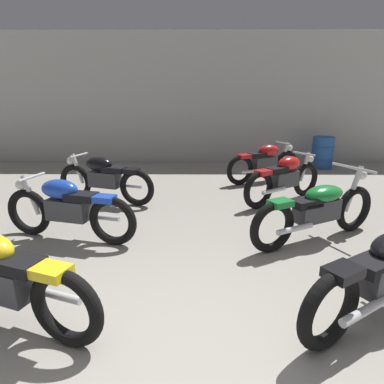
{
  "coord_description": "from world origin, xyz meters",
  "views": [
    {
      "loc": [
        0.04,
        -1.63,
        1.9
      ],
      "look_at": [
        0.0,
        2.84,
        0.55
      ],
      "focal_mm": 29.83,
      "sensor_mm": 36.0,
      "label": 1
    }
  ],
  "objects_px": {
    "motorcycle_left_row_2": "(104,178)",
    "motorcycle_right_row_2": "(285,178)",
    "motorcycle_left_row_0": "(0,278)",
    "motorcycle_right_row_3": "(265,162)",
    "motorcycle_left_row_1": "(68,208)",
    "motorcycle_right_row_1": "(318,209)",
    "oil_drum": "(322,152)"
  },
  "relations": [
    {
      "from": "motorcycle_right_row_1",
      "to": "motorcycle_right_row_2",
      "type": "relative_size",
      "value": 1.18
    },
    {
      "from": "motorcycle_left_row_2",
      "to": "motorcycle_right_row_2",
      "type": "xyz_separation_m",
      "value": [
        3.31,
        0.05,
        0.0
      ]
    },
    {
      "from": "motorcycle_right_row_1",
      "to": "oil_drum",
      "type": "distance_m",
      "value": 4.95
    },
    {
      "from": "motorcycle_left_row_1",
      "to": "oil_drum",
      "type": "relative_size",
      "value": 2.28
    },
    {
      "from": "motorcycle_right_row_3",
      "to": "motorcycle_right_row_1",
      "type": "bearing_deg",
      "value": -88.91
    },
    {
      "from": "motorcycle_left_row_2",
      "to": "oil_drum",
      "type": "relative_size",
      "value": 2.24
    },
    {
      "from": "motorcycle_left_row_0",
      "to": "motorcycle_left_row_1",
      "type": "height_order",
      "value": "same"
    },
    {
      "from": "motorcycle_left_row_2",
      "to": "motorcycle_right_row_2",
      "type": "height_order",
      "value": "same"
    },
    {
      "from": "motorcycle_left_row_0",
      "to": "motorcycle_right_row_3",
      "type": "distance_m",
      "value": 5.8
    },
    {
      "from": "motorcycle_left_row_0",
      "to": "motorcycle_right_row_1",
      "type": "bearing_deg",
      "value": 27.84
    },
    {
      "from": "motorcycle_left_row_1",
      "to": "motorcycle_right_row_1",
      "type": "height_order",
      "value": "motorcycle_right_row_1"
    },
    {
      "from": "motorcycle_left_row_0",
      "to": "motorcycle_left_row_1",
      "type": "relative_size",
      "value": 0.98
    },
    {
      "from": "motorcycle_left_row_0",
      "to": "motorcycle_right_row_1",
      "type": "xyz_separation_m",
      "value": [
        3.26,
        1.72,
        -0.01
      ]
    },
    {
      "from": "motorcycle_left_row_1",
      "to": "motorcycle_right_row_2",
      "type": "height_order",
      "value": "same"
    },
    {
      "from": "motorcycle_left_row_2",
      "to": "motorcycle_right_row_1",
      "type": "height_order",
      "value": "motorcycle_right_row_1"
    },
    {
      "from": "motorcycle_left_row_0",
      "to": "motorcycle_right_row_1",
      "type": "relative_size",
      "value": 0.96
    },
    {
      "from": "motorcycle_left_row_0",
      "to": "motorcycle_right_row_3",
      "type": "xyz_separation_m",
      "value": [
        3.2,
        4.84,
        0.0
      ]
    },
    {
      "from": "motorcycle_right_row_1",
      "to": "motorcycle_right_row_3",
      "type": "xyz_separation_m",
      "value": [
        -0.06,
        3.12,
        0.01
      ]
    },
    {
      "from": "motorcycle_right_row_2",
      "to": "motorcycle_right_row_3",
      "type": "height_order",
      "value": "same"
    },
    {
      "from": "motorcycle_right_row_1",
      "to": "oil_drum",
      "type": "height_order",
      "value": "motorcycle_right_row_1"
    },
    {
      "from": "motorcycle_left_row_2",
      "to": "motorcycle_left_row_0",
      "type": "bearing_deg",
      "value": -89.16
    },
    {
      "from": "motorcycle_left_row_1",
      "to": "motorcycle_right_row_1",
      "type": "bearing_deg",
      "value": 0.05
    },
    {
      "from": "motorcycle_left_row_1",
      "to": "motorcycle_right_row_1",
      "type": "relative_size",
      "value": 0.98
    },
    {
      "from": "motorcycle_left_row_2",
      "to": "motorcycle_right_row_1",
      "type": "relative_size",
      "value": 0.96
    },
    {
      "from": "motorcycle_right_row_1",
      "to": "motorcycle_right_row_3",
      "type": "relative_size",
      "value": 1.09
    },
    {
      "from": "motorcycle_right_row_2",
      "to": "motorcycle_left_row_1",
      "type": "bearing_deg",
      "value": -153.61
    },
    {
      "from": "motorcycle_right_row_2",
      "to": "oil_drum",
      "type": "distance_m",
      "value": 3.46
    },
    {
      "from": "motorcycle_left_row_0",
      "to": "motorcycle_left_row_2",
      "type": "distance_m",
      "value": 3.33
    },
    {
      "from": "motorcycle_right_row_3",
      "to": "oil_drum",
      "type": "distance_m",
      "value": 2.4
    },
    {
      "from": "motorcycle_left_row_2",
      "to": "motorcycle_right_row_2",
      "type": "bearing_deg",
      "value": 0.87
    },
    {
      "from": "motorcycle_right_row_2",
      "to": "motorcycle_right_row_3",
      "type": "distance_m",
      "value": 1.45
    },
    {
      "from": "motorcycle_left_row_1",
      "to": "motorcycle_left_row_2",
      "type": "bearing_deg",
      "value": 88.2
    }
  ]
}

